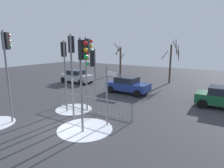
# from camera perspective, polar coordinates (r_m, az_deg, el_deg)

# --- Properties ---
(ground_plane) EXTENTS (60.00, 60.00, 0.00)m
(ground_plane) POSITION_cam_1_polar(r_m,az_deg,el_deg) (10.80, -13.82, -12.17)
(ground_plane) COLOR #38383D
(traffic_light_foreground_right) EXTENTS (0.43, 0.51, 4.88)m
(traffic_light_foreground_right) POSITION_cam_1_polar(r_m,az_deg,el_deg) (10.91, -11.98, 7.54)
(traffic_light_foreground_right) COLOR slate
(traffic_light_foreground_right) RESTS_ON ground
(traffic_light_foreground_left) EXTENTS (0.48, 0.45, 4.08)m
(traffic_light_foreground_left) POSITION_cam_1_polar(r_m,az_deg,el_deg) (11.17, -5.95, 4.87)
(traffic_light_foreground_left) COLOR slate
(traffic_light_foreground_left) RESTS_ON ground
(traffic_light_rear_right) EXTENTS (0.38, 0.54, 5.06)m
(traffic_light_rear_right) POSITION_cam_1_polar(r_m,az_deg,el_deg) (11.76, -29.02, 7.25)
(traffic_light_rear_right) COLOR slate
(traffic_light_rear_right) RESTS_ON ground
(traffic_light_mid_right) EXTENTS (0.50, 0.43, 4.58)m
(traffic_light_mid_right) POSITION_cam_1_polar(r_m,az_deg,el_deg) (12.50, -14.20, 6.97)
(traffic_light_mid_right) COLOR slate
(traffic_light_mid_right) RESTS_ON ground
(traffic_light_mid_left) EXTENTS (0.56, 0.36, 4.78)m
(traffic_light_mid_left) POSITION_cam_1_polar(r_m,az_deg,el_deg) (12.28, -7.30, 7.81)
(traffic_light_mid_left) COLOR slate
(traffic_light_mid_left) RESTS_ON ground
(traffic_light_rear_left) EXTENTS (0.56, 0.36, 4.63)m
(traffic_light_rear_left) POSITION_cam_1_polar(r_m,az_deg,el_deg) (8.97, -8.89, 5.70)
(traffic_light_rear_left) COLOR slate
(traffic_light_rear_left) RESTS_ON ground
(direction_sign_post) EXTENTS (0.76, 0.27, 3.24)m
(direction_sign_post) POSITION_cam_1_polar(r_m,az_deg,el_deg) (10.00, -1.34, -2.78)
(direction_sign_post) COLOR slate
(direction_sign_post) RESTS_ON ground
(pedestrian_guard_railing) EXTENTS (5.69, 0.17, 1.07)m
(pedestrian_guard_railing) POSITION_cam_1_polar(r_m,az_deg,el_deg) (12.22, -6.00, -6.28)
(pedestrian_guard_railing) COLOR slate
(pedestrian_guard_railing) RESTS_ON ground
(car_blue_near) EXTENTS (3.84, 2.00, 1.47)m
(car_blue_near) POSITION_cam_1_polar(r_m,az_deg,el_deg) (17.20, 4.78, -0.24)
(car_blue_near) COLOR navy
(car_blue_near) RESTS_ON ground
(car_silver_far) EXTENTS (3.80, 1.93, 1.47)m
(car_silver_far) POSITION_cam_1_polar(r_m,az_deg,el_deg) (22.27, -10.56, 2.34)
(car_silver_far) COLOR #B2B5BA
(car_silver_far) RESTS_ON ground
(bare_tree_centre) EXTENTS (1.84, 1.72, 4.90)m
(bare_tree_centre) POSITION_cam_1_polar(r_m,az_deg,el_deg) (22.53, 17.38, 6.49)
(bare_tree_centre) COLOR #473828
(bare_tree_centre) RESTS_ON ground
(bare_tree_right) EXTENTS (1.32, 1.54, 4.59)m
(bare_tree_right) POSITION_cam_1_polar(r_m,az_deg,el_deg) (28.23, 2.46, 7.38)
(bare_tree_right) COLOR #473828
(bare_tree_right) RESTS_ON ground
(snow_patch_kerb) EXTENTS (2.88, 2.88, 0.01)m
(snow_patch_kerb) POSITION_cam_1_polar(r_m,az_deg,el_deg) (10.27, -8.11, -13.18)
(snow_patch_kerb) COLOR white
(snow_patch_kerb) RESTS_ON ground
(snow_patch_island) EXTENTS (2.44, 2.44, 0.01)m
(snow_patch_island) POSITION_cam_1_polar(r_m,az_deg,el_deg) (13.30, -11.41, -7.41)
(snow_patch_island) COLOR white
(snow_patch_island) RESTS_ON ground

